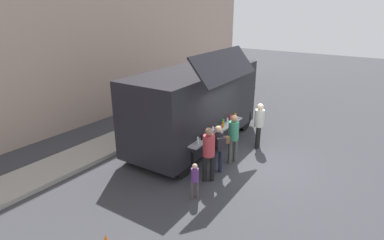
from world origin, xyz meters
name	(u,v)px	position (x,y,z in m)	size (l,w,h in m)	color
ground_plane	(253,162)	(0.00, 0.00, 0.00)	(60.00, 60.00, 0.00)	#38383D
curb_strip	(69,162)	(-3.84, 5.19, 0.07)	(28.00, 1.60, 0.15)	#9E998E
building_behind	(13,13)	(-2.84, 9.09, 4.92)	(32.00, 2.40, 9.85)	tan
food_truck_main	(196,104)	(0.17, 2.57, 1.62)	(6.32, 3.29, 3.81)	black
trash_bin	(206,98)	(4.59, 4.89, 0.49)	(0.60, 0.60, 0.99)	#2C6539
customer_front_ordering	(233,135)	(-0.46, 0.61, 1.03)	(0.56, 0.42, 1.75)	#4B4A44
customer_mid_with_backpack	(218,145)	(-1.40, 0.64, 1.00)	(0.49, 0.52, 1.64)	#1F2538
customer_rear_waiting	(209,150)	(-2.00, 0.62, 1.06)	(0.36, 0.36, 1.78)	black
customer_extra_browsing	(259,122)	(1.20, 0.37, 1.06)	(0.37, 0.36, 1.78)	black
child_near_queue	(195,178)	(-3.00, 0.45, 0.65)	(0.22, 0.22, 1.08)	#4D4944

